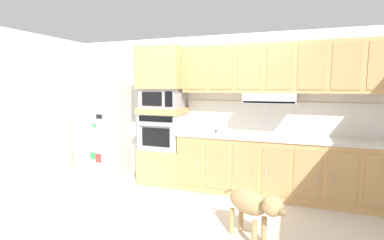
{
  "coord_description": "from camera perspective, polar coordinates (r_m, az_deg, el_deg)",
  "views": [
    {
      "loc": [
        1.17,
        -3.61,
        1.67
      ],
      "look_at": [
        -0.33,
        0.59,
        1.13
      ],
      "focal_mm": 26.53,
      "sensor_mm": 36.0,
      "label": 1
    }
  ],
  "objects": [
    {
      "name": "screwdriver",
      "position": [
        4.64,
        4.92,
        -2.25
      ],
      "size": [
        0.15,
        0.14,
        0.03
      ],
      "color": "black",
      "rests_on": "countertop_slab"
    },
    {
      "name": "upper_cabinet_with_hood",
      "position": [
        4.5,
        17.16,
        9.57
      ],
      "size": [
        3.01,
        0.48,
        0.88
      ],
      "color": "tan",
      "rests_on": "backsplash_panel"
    },
    {
      "name": "backsplash_panel",
      "position": [
        4.68,
        17.03,
        0.47
      ],
      "size": [
        3.05,
        0.02,
        0.5
      ],
      "primitive_type": "cube",
      "color": "white",
      "rests_on": "countertop_slab"
    },
    {
      "name": "built_in_oven",
      "position": [
        4.89,
        -5.77,
        -2.19
      ],
      "size": [
        0.7,
        0.62,
        0.6
      ],
      "color": "#A8AAAF",
      "rests_on": "oven_base_cabinet"
    },
    {
      "name": "countertop_slab",
      "position": [
        4.43,
        16.74,
        -3.39
      ],
      "size": [
        3.05,
        0.64,
        0.04
      ],
      "primitive_type": "cube",
      "color": "beige",
      "rests_on": "lower_cabinet_run"
    },
    {
      "name": "refrigerator",
      "position": [
        5.44,
        -17.36,
        -1.76
      ],
      "size": [
        0.76,
        0.73,
        1.76
      ],
      "color": "white",
      "rests_on": "ground"
    },
    {
      "name": "appliance_mid_shelf",
      "position": [
        4.85,
        -5.81,
        1.9
      ],
      "size": [
        0.74,
        0.62,
        0.1
      ],
      "primitive_type": "cube",
      "color": "tan",
      "rests_on": "built_in_oven"
    },
    {
      "name": "microwave",
      "position": [
        4.83,
        -5.85,
        4.38
      ],
      "size": [
        0.64,
        0.54,
        0.32
      ],
      "color": "#A8AAAF",
      "rests_on": "appliance_mid_shelf"
    },
    {
      "name": "appliance_upper_cabinet",
      "position": [
        4.84,
        -5.91,
        10.3
      ],
      "size": [
        0.74,
        0.62,
        0.68
      ],
      "primitive_type": "cube",
      "color": "tan",
      "rests_on": "microwave"
    },
    {
      "name": "side_panel_left",
      "position": [
        5.38,
        -27.97,
        1.62
      ],
      "size": [
        0.12,
        7.1,
        2.5
      ],
      "primitive_type": "cube",
      "color": "silver",
      "rests_on": "ground"
    },
    {
      "name": "ground_plane",
      "position": [
        4.15,
        1.66,
        -16.84
      ],
      "size": [
        9.6,
        9.6,
        0.0
      ],
      "primitive_type": "plane",
      "color": "beige"
    },
    {
      "name": "back_kitchen_wall",
      "position": [
        4.88,
        5.74,
        1.93
      ],
      "size": [
        6.2,
        0.12,
        2.5
      ],
      "primitive_type": "cube",
      "color": "silver",
      "rests_on": "ground"
    },
    {
      "name": "lower_cabinet_run",
      "position": [
        4.53,
        16.53,
        -9.13
      ],
      "size": [
        3.01,
        0.63,
        0.88
      ],
      "color": "tan",
      "rests_on": "ground"
    },
    {
      "name": "oven_base_cabinet",
      "position": [
        5.02,
        -5.67,
        -8.97
      ],
      "size": [
        0.74,
        0.62,
        0.6
      ],
      "primitive_type": "cube",
      "color": "tan",
      "rests_on": "ground"
    },
    {
      "name": "dog",
      "position": [
        3.22,
        12.1,
        -16.23
      ],
      "size": [
        0.75,
        0.58,
        0.61
      ],
      "rotation": [
        0.0,
        0.0,
        -0.64
      ],
      "color": "tan",
      "rests_on": "ground"
    }
  ]
}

